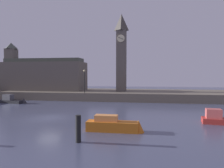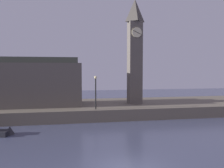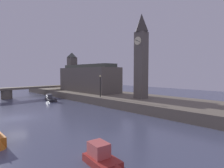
% 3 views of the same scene
% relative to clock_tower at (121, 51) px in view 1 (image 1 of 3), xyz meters
% --- Properties ---
extents(ground_plane, '(120.00, 120.00, 0.00)m').
position_rel_clock_tower_xyz_m(ground_plane, '(-5.98, -19.27, -9.33)').
color(ground_plane, '#474C66').
extents(far_embankment, '(70.00, 12.00, 1.50)m').
position_rel_clock_tower_xyz_m(far_embankment, '(-5.98, 0.73, -8.58)').
color(far_embankment, '#6B6051').
rests_on(far_embankment, ground).
extents(clock_tower, '(2.06, 2.12, 15.12)m').
position_rel_clock_tower_xyz_m(clock_tower, '(0.00, 0.00, 0.00)').
color(clock_tower, '#5B544C').
rests_on(clock_tower, far_embankment).
extents(parliament_hall, '(17.24, 6.15, 10.14)m').
position_rel_clock_tower_xyz_m(parliament_hall, '(-16.92, 0.45, -4.54)').
color(parliament_hall, '#5B544C').
rests_on(parliament_hall, far_embankment).
extents(streetlamp, '(0.36, 0.36, 4.18)m').
position_rel_clock_tower_xyz_m(streetlamp, '(-6.28, -4.33, -5.24)').
color(streetlamp, black).
rests_on(streetlamp, far_embankment).
extents(mooring_post_right, '(0.39, 0.39, 1.96)m').
position_rel_clock_tower_xyz_m(mooring_post_right, '(-0.17, -26.78, -8.35)').
color(mooring_post_right, black).
rests_on(mooring_post_right, ground).
extents(boat_dinghy_red, '(3.61, 1.90, 1.49)m').
position_rel_clock_tower_xyz_m(boat_dinghy_red, '(11.89, -19.19, -8.85)').
color(boat_dinghy_red, maroon).
rests_on(boat_dinghy_red, ground).
extents(boat_barge_dark, '(5.42, 2.26, 1.74)m').
position_rel_clock_tower_xyz_m(boat_barge_dark, '(-17.23, -8.94, -8.90)').
color(boat_barge_dark, '#232328').
rests_on(boat_barge_dark, ground).
extents(boat_patrol_orange, '(4.96, 1.20, 1.47)m').
position_rel_clock_tower_xyz_m(boat_patrol_orange, '(2.16, -23.55, -8.80)').
color(boat_patrol_orange, orange).
rests_on(boat_patrol_orange, ground).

